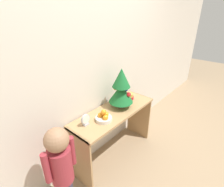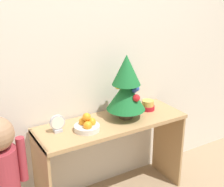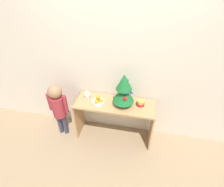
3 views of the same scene
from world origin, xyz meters
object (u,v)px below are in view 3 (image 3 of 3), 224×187
(fruit_bowl, at_px, (98,101))
(singing_bowl, at_px, (140,103))
(desk_clock, at_px, (87,95))
(mini_tree, at_px, (124,90))
(child_figure, at_px, (58,104))

(fruit_bowl, height_order, singing_bowl, fruit_bowl)
(fruit_bowl, bearing_deg, desk_clock, 156.81)
(singing_bowl, bearing_deg, fruit_bowl, -172.35)
(mini_tree, height_order, desk_clock, mini_tree)
(mini_tree, xyz_separation_m, fruit_bowl, (-0.36, -0.04, -0.22))
(singing_bowl, distance_m, child_figure, 1.25)
(mini_tree, bearing_deg, desk_clock, 175.76)
(mini_tree, distance_m, singing_bowl, 0.33)
(mini_tree, xyz_separation_m, singing_bowl, (0.24, 0.04, -0.22))
(fruit_bowl, xyz_separation_m, child_figure, (-0.63, -0.06, -0.12))
(singing_bowl, relative_size, child_figure, 0.12)
(fruit_bowl, relative_size, desk_clock, 1.42)
(fruit_bowl, relative_size, singing_bowl, 1.61)
(fruit_bowl, distance_m, singing_bowl, 0.61)
(fruit_bowl, bearing_deg, singing_bowl, 7.65)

